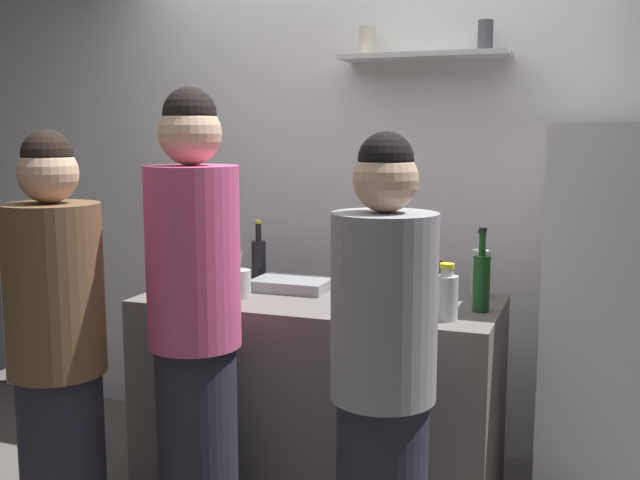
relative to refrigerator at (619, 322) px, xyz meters
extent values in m
cube|color=white|center=(-1.23, 0.40, 0.48)|extent=(4.80, 0.10, 2.60)
cube|color=silver|center=(-0.90, 0.24, 1.14)|extent=(0.80, 0.22, 0.02)
cylinder|color=beige|center=(-1.18, 0.24, 1.22)|extent=(0.08, 0.08, 0.13)
cylinder|color=#4C4C51|center=(-0.63, 0.24, 1.22)|extent=(0.07, 0.07, 0.14)
cube|color=white|center=(0.00, 0.00, 0.00)|extent=(0.61, 0.65, 1.64)
cube|color=#66605B|center=(-1.21, -0.35, -0.37)|extent=(1.52, 0.70, 0.91)
cube|color=gray|center=(-1.38, -0.24, 0.11)|extent=(0.34, 0.24, 0.05)
cylinder|color=#B2B2B7|center=(-1.54, -0.47, 0.14)|extent=(0.11, 0.11, 0.12)
cylinder|color=silver|center=(-1.54, -0.48, 0.21)|extent=(0.04, 0.01, 0.17)
cylinder|color=silver|center=(-1.54, -0.46, 0.20)|extent=(0.04, 0.01, 0.17)
cylinder|color=silver|center=(-1.55, -0.45, 0.20)|extent=(0.03, 0.02, 0.16)
cylinder|color=silver|center=(-1.54, -0.46, 0.20)|extent=(0.02, 0.02, 0.16)
cylinder|color=silver|center=(-1.55, -0.48, 0.21)|extent=(0.04, 0.03, 0.18)
cylinder|color=silver|center=(-1.53, -0.49, 0.20)|extent=(0.01, 0.01, 0.16)
cylinder|color=#B2BFB2|center=(-0.56, -0.12, 0.19)|extent=(0.08, 0.08, 0.21)
cylinder|color=#B2BFB2|center=(-0.56, -0.12, 0.33)|extent=(0.03, 0.03, 0.07)
cylinder|color=#333333|center=(-0.56, -0.12, 0.37)|extent=(0.04, 0.04, 0.02)
cylinder|color=#472814|center=(-0.71, -0.37, 0.18)|extent=(0.07, 0.07, 0.20)
cylinder|color=#472814|center=(-0.71, -0.37, 0.33)|extent=(0.03, 0.03, 0.09)
cylinder|color=maroon|center=(-0.71, -0.37, 0.38)|extent=(0.03, 0.03, 0.02)
cylinder|color=black|center=(-1.62, -0.09, 0.18)|extent=(0.07, 0.07, 0.19)
cylinder|color=black|center=(-1.62, -0.09, 0.32)|extent=(0.03, 0.03, 0.08)
cylinder|color=gold|center=(-1.62, -0.09, 0.37)|extent=(0.03, 0.03, 0.02)
cylinder|color=#19471E|center=(-0.53, -0.37, 0.20)|extent=(0.07, 0.07, 0.22)
cylinder|color=#19471E|center=(-0.53, -0.37, 0.36)|extent=(0.03, 0.03, 0.09)
cylinder|color=black|center=(-0.53, -0.37, 0.41)|extent=(0.03, 0.03, 0.02)
cylinder|color=silver|center=(-0.63, -0.55, 0.17)|extent=(0.09, 0.09, 0.17)
cylinder|color=silver|center=(-0.63, -0.55, 0.27)|extent=(0.05, 0.05, 0.03)
cylinder|color=yellow|center=(-0.63, -0.55, 0.29)|extent=(0.06, 0.06, 0.02)
cylinder|color=#262633|center=(-1.48, -0.95, -0.41)|extent=(0.30, 0.30, 0.83)
cylinder|color=#D14C7F|center=(-1.48, -0.95, 0.34)|extent=(0.34, 0.34, 0.66)
sphere|color=#D8AD8C|center=(-1.48, -0.95, 0.78)|extent=(0.23, 0.23, 0.23)
sphere|color=black|center=(-1.48, -0.95, 0.85)|extent=(0.19, 0.19, 0.19)
cylinder|color=gray|center=(-0.74, -1.05, 0.24)|extent=(0.34, 0.34, 0.60)
sphere|color=#D8AD8C|center=(-0.74, -1.05, 0.64)|extent=(0.21, 0.21, 0.21)
sphere|color=black|center=(-0.74, -1.05, 0.70)|extent=(0.17, 0.17, 0.17)
cylinder|color=#262633|center=(-1.89, -1.21, -0.44)|extent=(0.30, 0.30, 0.76)
cylinder|color=brown|center=(-1.89, -1.21, 0.24)|extent=(0.34, 0.34, 0.60)
sphere|color=#D8AD8C|center=(-1.89, -1.21, 0.65)|extent=(0.21, 0.21, 0.21)
sphere|color=black|center=(-1.89, -1.21, 0.71)|extent=(0.18, 0.18, 0.18)
camera|label=1|loc=(-0.14, -3.27, 0.78)|focal=41.57mm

